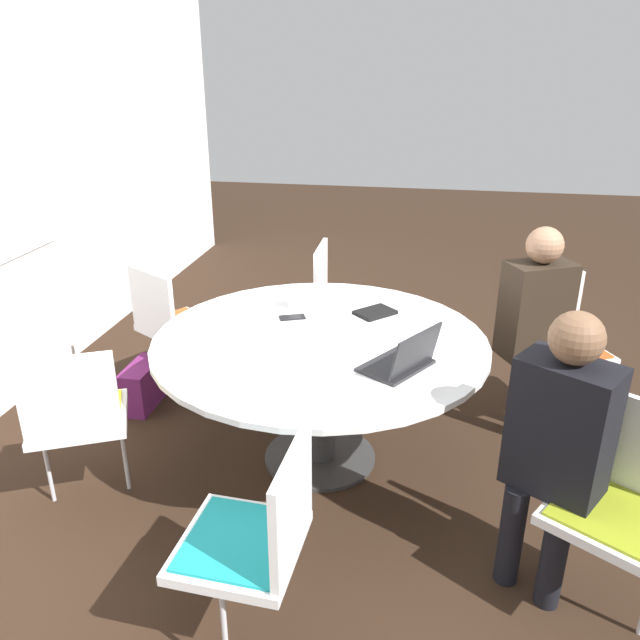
{
  "coord_description": "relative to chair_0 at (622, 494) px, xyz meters",
  "views": [
    {
      "loc": [
        -2.84,
        -0.53,
        2.04
      ],
      "look_at": [
        0.0,
        0.0,
        0.83
      ],
      "focal_mm": 35.0,
      "sensor_mm": 36.0,
      "label": 1
    }
  ],
  "objects": [
    {
      "name": "chair_1",
      "position": [
        1.48,
        -0.01,
        0.0
      ],
      "size": [
        0.57,
        0.58,
        0.87
      ],
      "rotation": [
        0.0,
        0.0,
        8.32
      ],
      "color": "white",
      "rests_on": "ground_plane"
    },
    {
      "name": "conference_table",
      "position": [
        0.75,
        1.3,
        0.09
      ],
      "size": [
        1.71,
        1.71,
        0.73
      ],
      "color": "#333333",
      "rests_on": "ground_plane"
    },
    {
      "name": "chair_5",
      "position": [
        -0.45,
        1.3,
        0.0
      ],
      "size": [
        0.46,
        0.44,
        0.87
      ],
      "rotation": [
        0.0,
        0.0,
        12.51
      ],
      "color": "white",
      "rests_on": "ground_plane"
    },
    {
      "name": "chair_4",
      "position": [
        0.17,
        2.35,
        0.0
      ],
      "size": [
        0.57,
        0.58,
        0.87
      ],
      "rotation": [
        0.0,
        0.0,
        11.45
      ],
      "color": "white",
      "rests_on": "ground_plane"
    },
    {
      "name": "spiral_notebook",
      "position": [
        1.12,
        1.06,
        0.22
      ],
      "size": [
        0.26,
        0.25,
        0.02
      ],
      "color": "black",
      "rests_on": "conference_table"
    },
    {
      "name": "laptop",
      "position": [
        0.47,
        0.86,
        0.26
      ],
      "size": [
        0.41,
        0.38,
        0.21
      ],
      "rotation": [
        0.0,
        0.0,
        2.57
      ],
      "color": "#232326",
      "rests_on": "conference_table"
    },
    {
      "name": "coffee_cup",
      "position": [
        1.14,
        1.52,
        0.25
      ],
      "size": [
        0.08,
        0.08,
        0.1
      ],
      "color": "white",
      "rests_on": "conference_table"
    },
    {
      "name": "chair_2",
      "position": [
        1.95,
        1.39,
        0.0
      ],
      "size": [
        0.45,
        0.43,
        0.87
      ],
      "rotation": [
        0.0,
        0.0,
        9.44
      ],
      "color": "white",
      "rests_on": "ground_plane"
    },
    {
      "name": "chair_0",
      "position": [
        0.0,
        0.0,
        0.0
      ],
      "size": [
        0.59,
        0.6,
        0.87
      ],
      "rotation": [
        0.0,
        0.0,
        7.29
      ],
      "color": "white",
      "rests_on": "ground_plane"
    },
    {
      "name": "person_0",
      "position": [
        0.06,
        0.25,
        0.19
      ],
      "size": [
        0.38,
        0.42,
        1.22
      ],
      "rotation": [
        0.0,
        0.0,
        7.29
      ],
      "color": "black",
      "rests_on": "ground_plane"
    },
    {
      "name": "handbag",
      "position": [
        1.11,
        2.51,
        -0.38
      ],
      "size": [
        0.36,
        0.16,
        0.28
      ],
      "color": "#661E56",
      "rests_on": "ground_plane"
    },
    {
      "name": "cell_phone",
      "position": [
        0.98,
        1.5,
        0.21
      ],
      "size": [
        0.12,
        0.16,
        0.01
      ],
      "color": "black",
      "rests_on": "conference_table"
    },
    {
      "name": "person_1",
      "position": [
        1.3,
        0.17,
        0.19
      ],
      "size": [
        0.36,
        0.42,
        1.22
      ],
      "rotation": [
        0.0,
        0.0,
        8.32
      ],
      "color": "#2D2319",
      "rests_on": "ground_plane"
    },
    {
      "name": "ground_plane",
      "position": [
        0.75,
        1.3,
        -0.52
      ],
      "size": [
        16.0,
        16.0,
        0.0
      ],
      "primitive_type": "plane",
      "color": "black"
    },
    {
      "name": "chair_3",
      "position": [
        1.31,
        2.36,
        0.0
      ],
      "size": [
        0.59,
        0.59,
        0.87
      ],
      "rotation": [
        0.0,
        0.0,
        10.45
      ],
      "color": "white",
      "rests_on": "ground_plane"
    }
  ]
}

